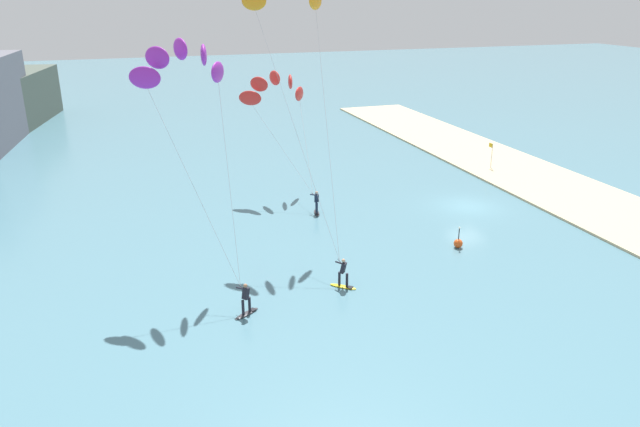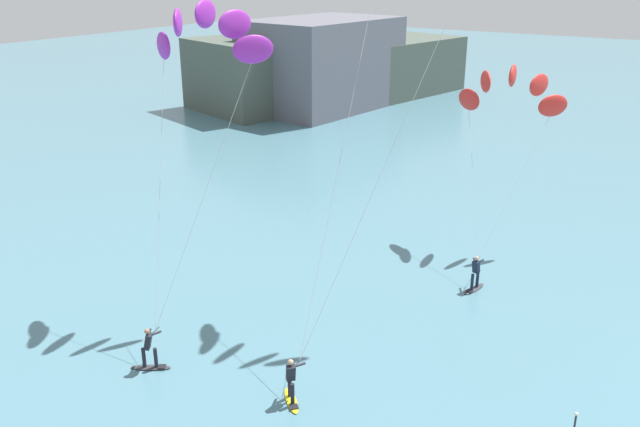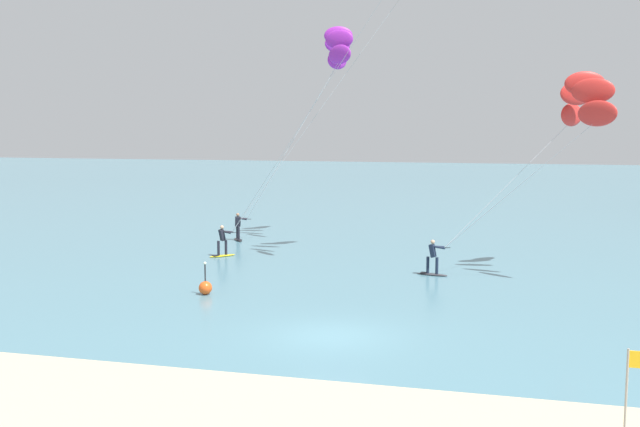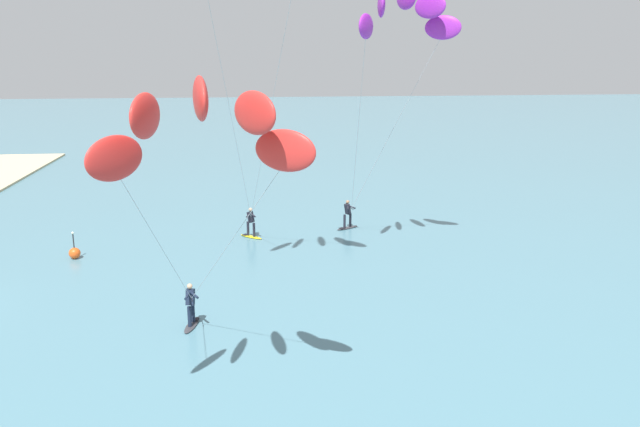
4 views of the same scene
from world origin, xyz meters
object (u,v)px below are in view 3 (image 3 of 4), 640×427
object	(u,v)px
kitesurfer_far_out	(334,55)
marker_buoy	(205,287)
kitesurfer_nearshore	(578,106)
beach_flag	(634,380)

from	to	relation	value
kitesurfer_far_out	marker_buoy	xyz separation A→B (m)	(-1.70, -15.79, -10.87)
kitesurfer_far_out	marker_buoy	world-z (taller)	kitesurfer_far_out
kitesurfer_nearshore	kitesurfer_far_out	bearing A→B (deg)	148.21
kitesurfer_far_out	kitesurfer_nearshore	bearing A→B (deg)	-31.79
kitesurfer_nearshore	kitesurfer_far_out	world-z (taller)	kitesurfer_far_out
kitesurfer_nearshore	kitesurfer_far_out	xyz separation A→B (m)	(-13.28, 8.23, 3.32)
kitesurfer_far_out	beach_flag	world-z (taller)	kitesurfer_far_out
marker_buoy	beach_flag	distance (m)	19.12
kitesurfer_far_out	beach_flag	bearing A→B (deg)	-64.81
beach_flag	kitesurfer_far_out	bearing A→B (deg)	115.19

